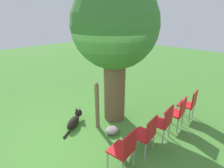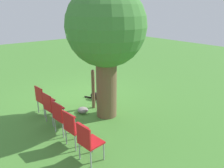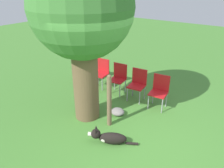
# 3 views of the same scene
# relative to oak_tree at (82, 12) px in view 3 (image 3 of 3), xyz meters

# --- Properties ---
(ground_plane) EXTENTS (30.00, 30.00, 0.00)m
(ground_plane) POSITION_rel_oak_tree_xyz_m (-0.14, -1.44, -2.54)
(ground_plane) COLOR #478433
(oak_tree) EXTENTS (2.21, 2.21, 3.76)m
(oak_tree) POSITION_rel_oak_tree_xyz_m (0.00, 0.00, 0.00)
(oak_tree) COLOR brown
(oak_tree) RESTS_ON ground_plane
(dog) EXTENTS (0.61, 0.96, 0.39)m
(dog) POSITION_rel_oak_tree_xyz_m (-0.53, -1.06, -2.40)
(dog) COLOR black
(dog) RESTS_ON ground_plane
(fence_post) EXTENTS (0.11, 0.11, 1.31)m
(fence_post) POSITION_rel_oak_tree_xyz_m (0.02, -0.68, -1.89)
(fence_post) COLOR brown
(fence_post) RESTS_ON ground_plane
(red_chair_0) EXTENTS (0.46, 0.48, 0.91)m
(red_chair_0) POSITION_rel_oak_tree_xyz_m (1.47, -1.27, -2.02)
(red_chair_0) COLOR red
(red_chair_0) RESTS_ON ground_plane
(red_chair_1) EXTENTS (0.46, 0.48, 0.91)m
(red_chair_1) POSITION_rel_oak_tree_xyz_m (1.50, -0.59, -2.02)
(red_chair_1) COLOR red
(red_chair_1) RESTS_ON ground_plane
(red_chair_2) EXTENTS (0.46, 0.48, 0.91)m
(red_chair_2) POSITION_rel_oak_tree_xyz_m (1.54, 0.10, -2.02)
(red_chair_2) COLOR red
(red_chair_2) RESTS_ON ground_plane
(red_chair_3) EXTENTS (0.46, 0.48, 0.91)m
(red_chair_3) POSITION_rel_oak_tree_xyz_m (1.58, 0.78, -2.02)
(red_chair_3) COLOR red
(red_chair_3) RESTS_ON ground_plane
(red_chair_4) EXTENTS (0.46, 0.48, 0.91)m
(red_chair_4) POSITION_rel_oak_tree_xyz_m (1.61, 1.47, -2.02)
(red_chair_4) COLOR red
(red_chair_4) RESTS_ON ground_plane
(garden_rock) EXTENTS (0.32, 0.36, 0.17)m
(garden_rock) POSITION_rel_oak_tree_xyz_m (0.49, -0.60, -2.46)
(garden_rock) COLOR gray
(garden_rock) RESTS_ON ground_plane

